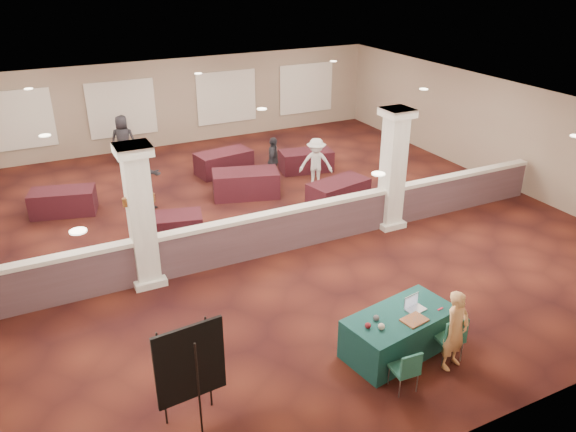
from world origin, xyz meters
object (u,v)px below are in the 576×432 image
conf_chair_main (451,335)px  attendee_b (316,163)px  far_table_back_right (306,161)px  conf_chair_side (407,368)px  far_table_front_left (169,228)px  far_table_back_center (224,162)px  far_table_front_right (338,193)px  easel_board (190,364)px  far_table_back_left (63,202)px  woman (456,330)px  attendee_d (123,140)px  near_table (399,333)px  attendee_c (273,161)px  attendee_a (145,178)px  far_table_front_center (246,184)px

conf_chair_main → attendee_b: (1.86, 8.30, 0.24)m
conf_chair_main → far_table_back_right: conf_chair_main is taller
conf_chair_side → far_table_back_right: size_ratio=0.48×
far_table_front_left → far_table_back_center: bearing=53.2°
conf_chair_main → far_table_front_right: bearing=81.2°
easel_board → far_table_back_left: size_ratio=1.07×
woman → attendee_d: (-2.96, 13.29, 0.10)m
near_table → conf_chair_side: conf_chair_side is taller
conf_chair_main → woman: 0.25m
far_table_front_left → far_table_back_left: bearing=127.5°
far_table_back_left → conf_chair_side: bearing=-67.1°
attendee_d → near_table: bearing=122.7°
conf_chair_side → conf_chair_main: bearing=18.1°
near_table → far_table_back_right: 9.57m
easel_board → far_table_back_center: bearing=62.5°
attendee_c → attendee_d: attendee_d is taller
near_table → far_table_back_center: size_ratio=1.13×
attendee_b → attendee_c: (-1.04, 0.89, -0.04)m
conf_chair_main → far_table_back_center: (-0.26, 10.76, -0.18)m
woman → attendee_a: (-3.21, 9.07, 0.20)m
conf_chair_side → easel_board: easel_board is taller
far_table_front_center → far_table_front_right: 2.80m
far_table_back_left → conf_chair_main: bearing=-60.9°
near_table → far_table_back_right: size_ratio=1.20×
far_table_front_center → woman: bearing=-88.0°
far_table_back_left → far_table_front_center: bearing=-12.5°
far_table_back_right → attendee_c: (-1.47, -0.56, 0.41)m
far_table_front_left → attendee_c: (4.01, 2.34, 0.42)m
far_table_back_right → easel_board: bearing=-126.7°
easel_board → woman: size_ratio=1.22×
conf_chair_main → woman: bearing=-104.6°
woman → far_table_front_center: 8.77m
far_table_front_left → far_table_back_left: (-2.23, 2.90, 0.01)m
conf_chair_side → attendee_c: 9.69m
attendee_c → far_table_back_left: bearing=115.7°
far_table_back_left → woman: bearing=-61.5°
near_table → conf_chair_main: size_ratio=2.21×
attendee_d → far_table_front_right: bearing=149.4°
woman → far_table_back_center: size_ratio=0.84×
easel_board → attendee_a: bearing=76.6°
attendee_d → conf_chair_side: bearing=119.8°
conf_chair_main → far_table_back_center: conf_chair_main is taller
near_table → attendee_b: (2.50, 7.67, 0.40)m
easel_board → attendee_b: easel_board is taller
far_table_front_right → attendee_a: size_ratio=0.93×
far_table_front_right → far_table_back_right: (0.49, 2.90, -0.01)m
near_table → easel_board: size_ratio=1.12×
far_table_back_center → far_table_back_right: size_ratio=1.06×
woman → far_table_front_center: bearing=78.0°
attendee_d → easel_board: bearing=105.0°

